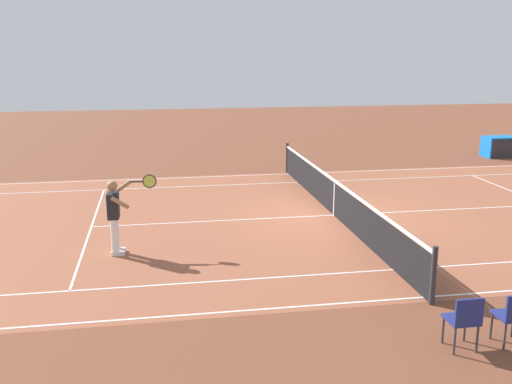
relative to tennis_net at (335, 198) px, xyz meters
The scene contains 8 objects.
ground_plane 0.49m from the tennis_net, ahead, with size 60.00×60.00×0.00m, color brown.
court_slab 0.49m from the tennis_net, ahead, with size 24.20×11.40×0.00m, color #935138.
court_line_markings 0.49m from the tennis_net, ahead, with size 23.85×11.05×0.01m.
tennis_net is the anchor object (origin of this frame).
tennis_player_near 6.04m from the tennis_net, 20.81° to the left, with size 1.08×0.78×1.70m.
tennis_ball 2.43m from the tennis_net, 115.91° to the right, with size 0.07×0.07×0.07m, color #CCE01E.
spectator_chair_5 7.41m from the tennis_net, 87.68° to the left, with size 0.44×0.44×0.88m.
equipment_cart_tarped 11.98m from the tennis_net, 141.75° to the right, with size 1.25×0.84×0.85m.
Camera 1 is at (4.69, 14.74, 4.40)m, focal length 41.14 mm.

